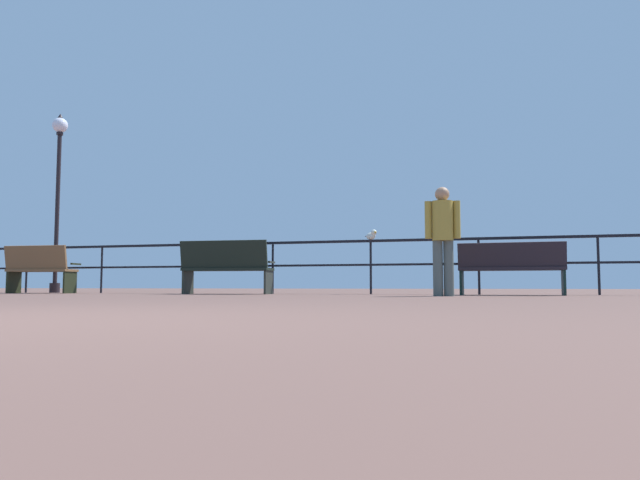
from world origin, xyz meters
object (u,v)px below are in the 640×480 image
object	(u,v)px
bench_far_left	(39,267)
seagull_on_rail	(371,235)
bench_near_right	(511,266)
lamppost_left	(58,175)
person_by_bench	(443,233)
bench_near_left	(226,265)

from	to	relation	value
bench_far_left	seagull_on_rail	world-z (taller)	seagull_on_rail
bench_near_right	lamppost_left	world-z (taller)	lamppost_left
bench_far_left	seagull_on_rail	bearing A→B (deg)	6.25
bench_far_left	person_by_bench	distance (m)	8.50
bench_near_left	person_by_bench	world-z (taller)	person_by_bench
bench_far_left	seagull_on_rail	xyz separation A→B (m)	(6.92, 0.76, 0.57)
bench_near_right	seagull_on_rail	size ratio (longest dim) A/B	5.23
bench_far_left	lamppost_left	distance (m)	2.45
bench_far_left	bench_near_left	world-z (taller)	bench_near_left
bench_near_right	person_by_bench	xyz separation A→B (m)	(-1.01, -1.17, 0.47)
person_by_bench	bench_near_left	bearing A→B (deg)	164.41
lamppost_left	person_by_bench	xyz separation A→B (m)	(8.89, -2.22, -1.75)
bench_far_left	bench_near_left	bearing A→B (deg)	-0.12
bench_near_left	seagull_on_rail	distance (m)	2.82
seagull_on_rail	bench_near_right	bearing A→B (deg)	-16.85
bench_near_left	bench_near_right	bearing A→B (deg)	0.12
bench_near_left	seagull_on_rail	world-z (taller)	seagull_on_rail
person_by_bench	seagull_on_rail	distance (m)	2.44
bench_far_left	lamppost_left	size ratio (longest dim) A/B	0.35
bench_near_right	person_by_bench	distance (m)	1.61
person_by_bench	seagull_on_rail	bearing A→B (deg)	127.75
bench_near_left	lamppost_left	bearing A→B (deg)	167.40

